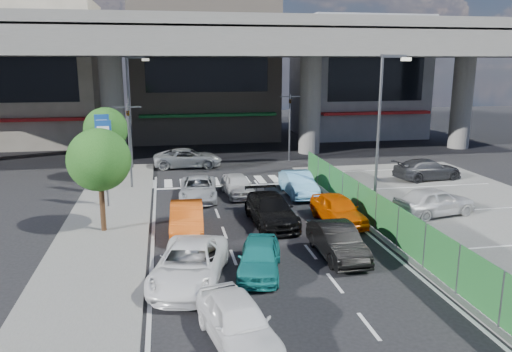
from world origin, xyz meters
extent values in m
plane|color=black|center=(0.00, 0.00, 0.00)|extent=(120.00, 120.00, 0.00)
cube|color=#5F5F5C|center=(11.00, 2.00, 0.03)|extent=(12.00, 28.00, 0.06)
cube|color=#5F5F5C|center=(-7.00, 4.00, 0.06)|extent=(4.00, 30.00, 0.12)
cylinder|color=#61615D|center=(-8.00, 22.00, 4.00)|extent=(1.80, 1.80, 8.00)
cylinder|color=#61615D|center=(8.00, 22.00, 4.00)|extent=(1.80, 1.80, 8.00)
cylinder|color=#61615D|center=(22.00, 22.00, 4.00)|extent=(1.80, 1.80, 8.00)
cube|color=#61615D|center=(0.00, 22.00, 9.00)|extent=(64.00, 14.00, 2.00)
cube|color=#61615D|center=(0.00, 15.20, 10.30)|extent=(64.00, 0.40, 0.90)
cube|color=#61615D|center=(0.00, 28.80, 10.30)|extent=(64.00, 0.40, 0.90)
cube|color=gray|center=(-16.00, 32.00, 6.50)|extent=(12.00, 10.00, 13.00)
cube|color=red|center=(-16.00, 26.90, 2.80)|extent=(10.80, 1.60, 0.25)
cube|color=black|center=(-16.00, 26.98, 7.15)|extent=(9.60, 0.10, 5.85)
cube|color=gray|center=(0.00, 33.00, 7.50)|extent=(14.00, 10.00, 15.00)
cube|color=#14672A|center=(0.00, 27.90, 2.80)|extent=(12.60, 1.60, 0.25)
cube|color=black|center=(0.00, 27.98, 8.25)|extent=(11.20, 0.10, 6.75)
cube|color=slate|center=(16.00, 32.00, 6.00)|extent=(12.00, 10.00, 12.00)
cube|color=red|center=(16.00, 26.90, 2.80)|extent=(10.80, 1.60, 0.25)
cube|color=black|center=(16.00, 26.98, 6.60)|extent=(9.60, 0.10, 5.40)
cylinder|color=#595B60|center=(-6.20, 12.00, 2.60)|extent=(0.14, 0.14, 5.20)
cube|color=#595B60|center=(-6.20, 12.00, 5.00)|extent=(1.60, 0.08, 0.08)
imported|color=black|center=(-6.20, 12.00, 4.70)|extent=(0.26, 1.24, 0.50)
cylinder|color=#595B60|center=(5.50, 19.00, 2.60)|extent=(0.14, 0.14, 5.20)
cube|color=#595B60|center=(5.50, 19.00, 5.00)|extent=(1.60, 0.08, 0.08)
imported|color=black|center=(5.50, 19.00, 4.70)|extent=(0.26, 1.24, 0.50)
cylinder|color=#595B60|center=(7.00, 6.00, 4.00)|extent=(0.16, 0.16, 8.00)
cube|color=#595B60|center=(7.60, 6.00, 7.90)|extent=(1.40, 0.15, 0.15)
cube|color=silver|center=(8.30, 6.00, 7.75)|extent=(0.50, 0.22, 0.18)
cylinder|color=#595B60|center=(-6.50, 18.00, 4.00)|extent=(0.16, 0.16, 8.00)
cube|color=#595B60|center=(-5.90, 18.00, 7.90)|extent=(1.40, 0.15, 0.15)
cube|color=silver|center=(-5.20, 18.00, 7.75)|extent=(0.50, 0.22, 0.18)
cylinder|color=#595B60|center=(-7.20, 8.00, 1.10)|extent=(0.10, 0.10, 2.20)
cube|color=navy|center=(-7.20, 8.00, 3.20)|extent=(0.80, 0.12, 3.00)
cube|color=white|center=(-7.20, 7.93, 3.20)|extent=(0.60, 0.02, 2.40)
cylinder|color=#595B60|center=(-7.60, 11.00, 1.10)|extent=(0.10, 0.10, 2.20)
cube|color=navy|center=(-7.60, 11.00, 3.20)|extent=(0.80, 0.12, 3.00)
cube|color=white|center=(-7.60, 10.93, 3.20)|extent=(0.60, 0.02, 2.40)
cylinder|color=#382314|center=(-7.00, 4.00, 1.20)|extent=(0.24, 0.24, 2.40)
sphere|color=#194614|center=(-7.00, 4.00, 3.40)|extent=(2.80, 2.80, 2.80)
cylinder|color=#382314|center=(-7.80, 14.50, 1.20)|extent=(0.24, 0.24, 2.40)
sphere|color=#194614|center=(-7.80, 14.50, 3.40)|extent=(2.80, 2.80, 2.80)
imported|color=white|center=(-2.33, -6.18, 0.67)|extent=(2.32, 4.16, 1.34)
imported|color=white|center=(-3.43, -2.03, 0.69)|extent=(3.39, 5.36, 1.38)
imported|color=teal|center=(-0.86, -1.68, 0.64)|extent=(2.37, 4.00, 1.27)
imported|color=black|center=(2.48, -0.69, 0.66)|extent=(1.47, 4.06, 1.33)
imported|color=#BB4810|center=(-3.27, 3.28, 0.69)|extent=(1.67, 4.26, 1.38)
imported|color=black|center=(0.78, 3.90, 0.69)|extent=(2.12, 4.83, 1.38)
imported|color=#D65000|center=(3.97, 3.40, 0.69)|extent=(2.00, 4.19, 1.38)
imported|color=#B9BDC1|center=(-2.35, 8.91, 0.62)|extent=(2.39, 4.59, 1.23)
imported|color=silver|center=(-0.05, 9.29, 0.64)|extent=(1.77, 3.83, 1.27)
imported|color=#64AFDD|center=(3.44, 8.71, 0.69)|extent=(1.47, 4.19, 1.38)
imported|color=#9A9EA2|center=(-2.48, 17.86, 0.69)|extent=(5.02, 2.42, 1.38)
imported|color=silver|center=(9.08, 3.54, 0.79)|extent=(4.52, 2.52, 1.45)
imported|color=#2D2E31|center=(12.77, 10.86, 0.73)|extent=(4.81, 2.44, 1.34)
cone|color=#DB410C|center=(6.30, 4.56, 0.42)|extent=(0.38, 0.38, 0.72)
camera|label=1|loc=(-4.11, -18.52, 7.65)|focal=35.00mm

